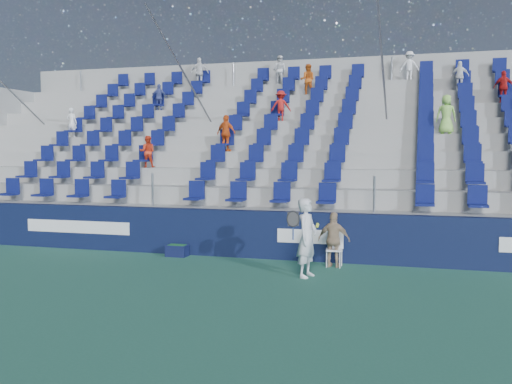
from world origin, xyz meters
TOP-DOWN VIEW (x-y plane):
  - ground at (0.00, 0.00)m, footprint 70.00×70.00m
  - sponsor_wall at (0.00, 3.15)m, footprint 24.00×0.32m
  - grandstand at (0.00, 8.24)m, footprint 24.00×8.17m
  - tennis_player at (1.78, 1.28)m, footprint 0.69×0.69m
  - line_judge_chair at (2.18, 2.64)m, footprint 0.43×0.44m
  - line_judge at (2.18, 2.50)m, footprint 0.78×0.38m
  - ball_bin at (-1.90, 2.75)m, footprint 0.54×0.36m

SIDE VIEW (x-z plane):
  - ground at x=0.00m, z-range 0.00..0.00m
  - ball_bin at x=-1.90m, z-range 0.01..0.32m
  - line_judge_chair at x=2.18m, z-range 0.06..0.93m
  - sponsor_wall at x=0.00m, z-range 0.00..1.20m
  - line_judge at x=2.18m, z-range 0.00..1.29m
  - tennis_player at x=1.78m, z-range 0.00..1.70m
  - grandstand at x=0.00m, z-range -1.18..5.45m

